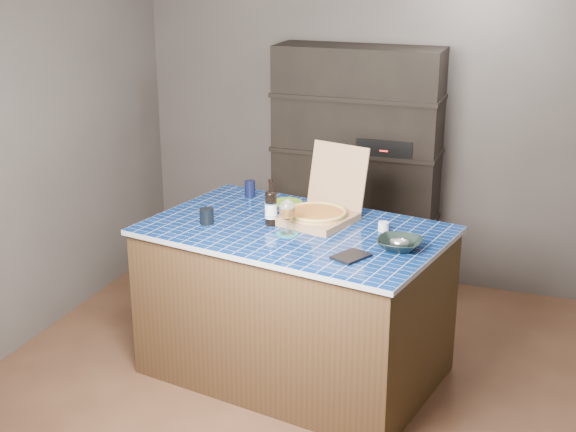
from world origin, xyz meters
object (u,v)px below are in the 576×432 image
at_px(dvd_case, 351,256).
at_px(pizza_box, 319,212).
at_px(wine_glass, 287,211).
at_px(mead_bottle, 271,207).
at_px(kitchen_island, 295,301).
at_px(bowl, 400,244).

bearing_deg(dvd_case, pizza_box, 150.22).
xyz_separation_m(pizza_box, wine_glass, (-0.10, -0.28, 0.08)).
bearing_deg(mead_bottle, wine_glass, -40.59).
xyz_separation_m(kitchen_island, bowl, (0.64, -0.13, 0.49)).
height_order(mead_bottle, bowl, mead_bottle).
distance_m(kitchen_island, mead_bottle, 0.59).
xyz_separation_m(pizza_box, bowl, (0.55, -0.29, -0.03)).
relative_size(pizza_box, bowl, 2.32).
bearing_deg(dvd_case, kitchen_island, 167.99).
bearing_deg(mead_bottle, pizza_box, 32.78).
bearing_deg(pizza_box, kitchen_island, -103.23).
xyz_separation_m(mead_bottle, bowl, (0.79, -0.13, -0.08)).
bearing_deg(bowl, pizza_box, 152.20).
bearing_deg(kitchen_island, pizza_box, 71.94).
xyz_separation_m(kitchen_island, wine_glass, (-0.01, -0.12, 0.61)).
xyz_separation_m(kitchen_island, pizza_box, (0.09, 0.16, 0.52)).
relative_size(pizza_box, dvd_case, 2.95).
relative_size(kitchen_island, wine_glass, 9.20).
bearing_deg(wine_glass, dvd_case, -26.55).
distance_m(kitchen_island, bowl, 0.82).
bearing_deg(wine_glass, mead_bottle, 139.41).
distance_m(pizza_box, bowl, 0.62).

